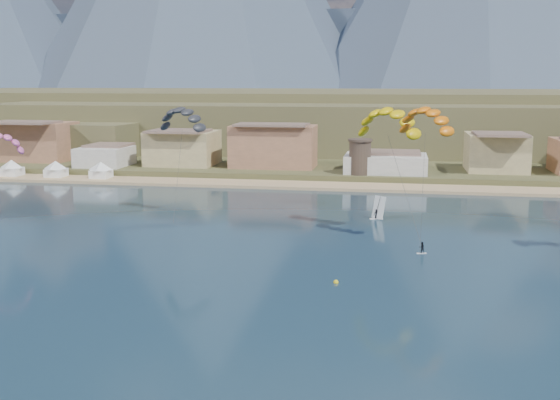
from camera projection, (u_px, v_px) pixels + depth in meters
name	position (u px, v px, depth m)	size (l,w,h in m)	color
ground	(208.00, 398.00, 51.84)	(2400.00, 2400.00, 0.00)	black
beach	(336.00, 186.00, 154.54)	(2200.00, 12.00, 0.90)	tan
land	(383.00, 109.00, 594.61)	(2200.00, 900.00, 4.00)	brown
foothills	(420.00, 119.00, 271.71)	(940.00, 210.00, 18.00)	brown
town	(190.00, 144.00, 175.56)	(400.00, 24.00, 12.00)	beige
watchtower	(360.00, 156.00, 160.35)	(5.82, 5.82, 8.60)	#47382D
beach_tents	(32.00, 164.00, 167.04)	(43.40, 6.40, 5.00)	white
kitesurfer_yellow	(389.00, 118.00, 104.85)	(12.05, 17.56, 22.92)	silver
distant_kite_dark	(182.00, 115.00, 118.78)	(10.51, 7.63, 21.30)	#262626
distant_kite_orange	(426.00, 116.00, 97.01)	(9.41, 8.73, 22.07)	#262626
windsurfer	(377.00, 212.00, 118.58)	(2.42, 2.67, 4.15)	silver
buoy	(336.00, 282.00, 81.21)	(0.62, 0.62, 0.62)	yellow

